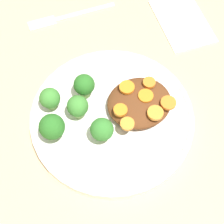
# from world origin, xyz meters

# --- Properties ---
(ground_plane) EXTENTS (4.00, 4.00, 0.00)m
(ground_plane) POSITION_xyz_m (0.00, 0.00, 0.00)
(ground_plane) COLOR tan
(plate) EXTENTS (0.29, 0.29, 0.02)m
(plate) POSITION_xyz_m (0.00, 0.00, 0.01)
(plate) COLOR white
(plate) RESTS_ON ground_plane
(stew_mound) EXTENTS (0.10, 0.11, 0.03)m
(stew_mound) POSITION_xyz_m (0.00, 0.05, 0.03)
(stew_mound) COLOR #5B3319
(stew_mound) RESTS_ON plate
(broccoli_floret_0) EXTENTS (0.04, 0.04, 0.06)m
(broccoli_floret_0) POSITION_xyz_m (-0.00, -0.11, 0.05)
(broccoli_floret_0) COLOR #7FA85B
(broccoli_floret_0) RESTS_ON plate
(broccoli_floret_1) EXTENTS (0.04, 0.04, 0.05)m
(broccoli_floret_1) POSITION_xyz_m (-0.02, -0.05, 0.05)
(broccoli_floret_1) COLOR #7FA85B
(broccoli_floret_1) RESTS_ON plate
(broccoli_floret_2) EXTENTS (0.04, 0.04, 0.05)m
(broccoli_floret_2) POSITION_xyz_m (-0.06, -0.03, 0.05)
(broccoli_floret_2) COLOR #759E51
(broccoli_floret_2) RESTS_ON plate
(broccoli_floret_3) EXTENTS (0.04, 0.04, 0.05)m
(broccoli_floret_3) POSITION_xyz_m (0.03, -0.03, 0.05)
(broccoli_floret_3) COLOR #7FA85B
(broccoli_floret_3) RESTS_ON plate
(broccoli_floret_4) EXTENTS (0.04, 0.04, 0.05)m
(broccoli_floret_4) POSITION_xyz_m (-0.06, -0.09, 0.04)
(broccoli_floret_4) COLOR #759E51
(broccoli_floret_4) RESTS_ON plate
(carrot_slice_0) EXTENTS (0.02, 0.02, 0.01)m
(carrot_slice_0) POSITION_xyz_m (0.01, 0.01, 0.05)
(carrot_slice_0) COLOR orange
(carrot_slice_0) RESTS_ON stew_mound
(carrot_slice_1) EXTENTS (0.03, 0.03, 0.00)m
(carrot_slice_1) POSITION_xyz_m (0.00, 0.06, 0.05)
(carrot_slice_1) COLOR orange
(carrot_slice_1) RESTS_ON stew_mound
(carrot_slice_2) EXTENTS (0.03, 0.03, 0.01)m
(carrot_slice_2) POSITION_xyz_m (0.03, 0.09, 0.05)
(carrot_slice_2) COLOR orange
(carrot_slice_2) RESTS_ON stew_mound
(carrot_slice_3) EXTENTS (0.03, 0.03, 0.01)m
(carrot_slice_3) POSITION_xyz_m (-0.03, 0.04, 0.05)
(carrot_slice_3) COLOR orange
(carrot_slice_3) RESTS_ON stew_mound
(carrot_slice_4) EXTENTS (0.03, 0.03, 0.01)m
(carrot_slice_4) POSITION_xyz_m (0.04, 0.06, 0.05)
(carrot_slice_4) COLOR orange
(carrot_slice_4) RESTS_ON stew_mound
(carrot_slice_5) EXTENTS (0.02, 0.02, 0.01)m
(carrot_slice_5) POSITION_xyz_m (-0.02, 0.08, 0.05)
(carrot_slice_5) COLOR orange
(carrot_slice_5) RESTS_ON stew_mound
(carrot_slice_6) EXTENTS (0.02, 0.02, 0.01)m
(carrot_slice_6) POSITION_xyz_m (0.04, 0.01, 0.05)
(carrot_slice_6) COLOR orange
(carrot_slice_6) RESTS_ON stew_mound
(fork) EXTENTS (0.03, 0.19, 0.01)m
(fork) POSITION_xyz_m (-0.26, -0.01, 0.00)
(fork) COLOR silver
(fork) RESTS_ON ground_plane
(napkin) EXTENTS (0.15, 0.10, 0.01)m
(napkin) POSITION_xyz_m (-0.16, 0.22, 0.00)
(napkin) COLOR white
(napkin) RESTS_ON ground_plane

